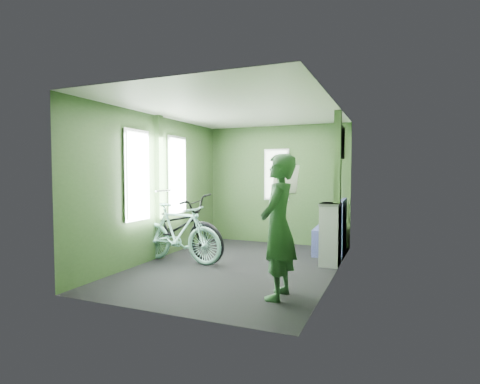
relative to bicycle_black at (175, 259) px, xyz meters
The scene contains 6 objects.
room 1.80m from the bicycle_black, ahead, with size 4.00×4.02×2.31m.
bicycle_black is the anchor object (origin of this frame).
bicycle_mint 0.26m from the bicycle_black, 45.96° to the right, with size 0.43×1.53×0.92m, color #8DD7C6.
passenger 2.52m from the bicycle_black, 29.53° to the right, with size 0.38×0.67×1.60m.
waste_box 2.48m from the bicycle_black, 12.46° to the left, with size 0.28×0.39×0.94m, color gray.
bench_seat 2.67m from the bicycle_black, 31.41° to the left, with size 0.53×0.91×0.93m.
Camera 1 is at (2.13, -5.05, 1.39)m, focal length 28.00 mm.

